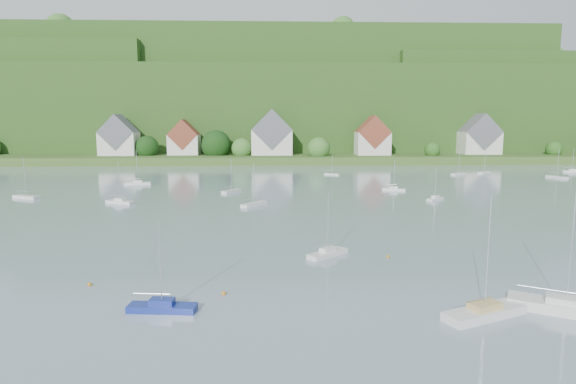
{
  "coord_description": "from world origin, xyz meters",
  "views": [
    {
      "loc": [
        4.79,
        -1.6,
        14.97
      ],
      "look_at": [
        7.48,
        75.0,
        4.0
      ],
      "focal_mm": 29.48,
      "sensor_mm": 36.0,
      "label": 1
    }
  ],
  "objects_px": {
    "near_sailboat_1": "(162,306)",
    "near_sailboat_2": "(484,311)",
    "near_sailboat_4": "(566,307)",
    "near_sailboat_3": "(328,253)"
  },
  "relations": [
    {
      "from": "near_sailboat_1",
      "to": "near_sailboat_2",
      "type": "xyz_separation_m",
      "value": [
        25.5,
        -2.14,
        0.07
      ]
    },
    {
      "from": "near_sailboat_2",
      "to": "near_sailboat_4",
      "type": "distance_m",
      "value": 6.91
    },
    {
      "from": "near_sailboat_2",
      "to": "near_sailboat_4",
      "type": "xyz_separation_m",
      "value": [
        6.89,
        0.57,
        0.06
      ]
    },
    {
      "from": "near_sailboat_1",
      "to": "near_sailboat_2",
      "type": "distance_m",
      "value": 25.59
    },
    {
      "from": "near_sailboat_1",
      "to": "near_sailboat_3",
      "type": "distance_m",
      "value": 21.87
    },
    {
      "from": "near_sailboat_1",
      "to": "near_sailboat_3",
      "type": "height_order",
      "value": "near_sailboat_3"
    },
    {
      "from": "near_sailboat_3",
      "to": "near_sailboat_4",
      "type": "bearing_deg",
      "value": -87.16
    },
    {
      "from": "near_sailboat_4",
      "to": "near_sailboat_3",
      "type": "bearing_deg",
      "value": 165.4
    },
    {
      "from": "near_sailboat_2",
      "to": "near_sailboat_3",
      "type": "height_order",
      "value": "near_sailboat_2"
    },
    {
      "from": "near_sailboat_1",
      "to": "near_sailboat_2",
      "type": "height_order",
      "value": "near_sailboat_2"
    }
  ]
}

